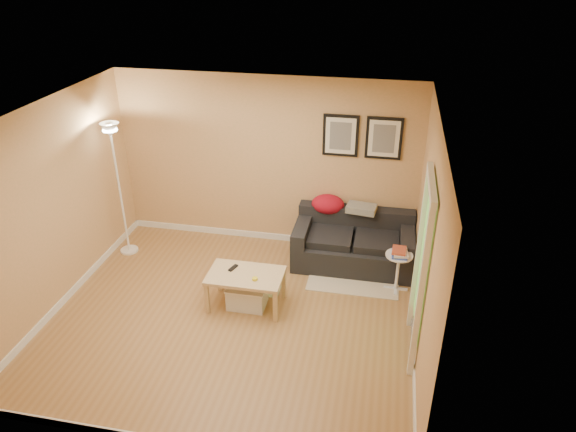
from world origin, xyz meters
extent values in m
plane|color=#9E7343|center=(0.00, 0.00, 0.00)|extent=(4.50, 4.50, 0.00)
plane|color=white|center=(0.00, 0.00, 2.60)|extent=(4.50, 4.50, 0.00)
plane|color=tan|center=(0.00, 2.00, 1.30)|extent=(4.50, 0.00, 4.50)
plane|color=tan|center=(0.00, -2.00, 1.30)|extent=(4.50, 0.00, 4.50)
plane|color=tan|center=(-2.25, 0.00, 1.30)|extent=(0.00, 4.00, 4.00)
plane|color=tan|center=(2.25, 0.00, 1.30)|extent=(0.00, 4.00, 4.00)
cube|color=white|center=(0.00, 1.99, 0.05)|extent=(4.50, 0.02, 0.10)
cube|color=white|center=(-2.24, 0.00, 0.05)|extent=(0.02, 4.00, 0.10)
cube|color=white|center=(2.24, 0.00, 0.05)|extent=(0.02, 4.00, 0.10)
cube|color=beige|center=(1.44, 1.15, 0.01)|extent=(1.25, 0.85, 0.01)
cube|color=#668C4C|center=(0.13, 0.71, 0.01)|extent=(0.70, 0.50, 0.01)
cube|color=black|center=(-0.07, 0.35, 0.49)|extent=(0.10, 0.17, 0.02)
cylinder|color=yellow|center=(0.27, 0.16, 0.49)|extent=(0.07, 0.07, 0.03)
camera|label=1|loc=(1.73, -5.11, 4.24)|focal=32.99mm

